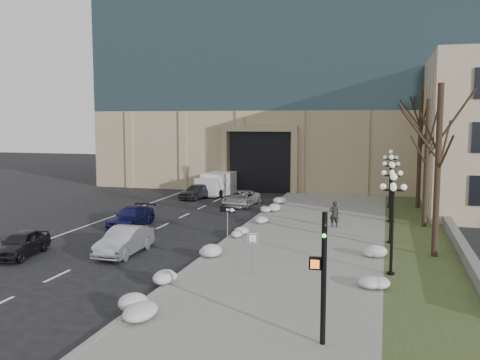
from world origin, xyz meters
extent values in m
plane|color=black|center=(0.00, 0.00, 0.00)|extent=(160.00, 160.00, 0.00)
cube|color=gray|center=(3.50, 14.00, 0.06)|extent=(9.00, 40.00, 0.12)
cube|color=gray|center=(-1.00, 14.00, 0.07)|extent=(0.30, 40.00, 0.14)
cube|color=#374522|center=(10.00, 14.00, 0.05)|extent=(4.00, 40.00, 0.10)
cube|color=slate|center=(12.00, 16.00, 0.35)|extent=(0.50, 30.00, 0.70)
cube|color=tan|center=(-2.00, 42.00, 4.00)|extent=(40.00, 20.00, 8.00)
cube|color=black|center=(-4.00, 33.00, 3.00)|extent=(6.00, 2.50, 6.00)
cube|color=tan|center=(-4.00, 31.60, 6.30)|extent=(7.50, 0.60, 0.60)
cube|color=tan|center=(-7.50, 31.60, 3.00)|extent=(0.60, 0.60, 6.00)
cube|color=tan|center=(-0.50, 31.60, 3.00)|extent=(0.60, 0.60, 6.00)
cube|color=black|center=(14.00, 19.00, 2.50)|extent=(1.40, 0.25, 2.00)
imported|color=black|center=(-10.43, 4.63, 0.68)|extent=(2.13, 4.18, 1.37)
imported|color=#A9ABB0|center=(-5.39, 6.43, 0.73)|extent=(1.57, 4.43, 1.46)
imported|color=#171852|center=(-8.46, 13.29, 0.65)|extent=(1.97, 4.55, 1.30)
imported|color=#BBBBBB|center=(-3.58, 23.55, 0.63)|extent=(2.60, 4.76, 1.27)
imported|color=#313237|center=(-8.52, 26.34, 0.69)|extent=(2.58, 4.35, 1.39)
imported|color=black|center=(4.77, 16.12, 0.98)|extent=(0.73, 0.59, 1.73)
cube|color=silver|center=(-7.51, 30.78, 1.03)|extent=(2.79, 5.35, 2.06)
cube|color=silver|center=(-7.83, 27.71, 0.93)|extent=(2.32, 1.86, 1.65)
cylinder|color=black|center=(-8.83, 28.02, 0.36)|extent=(0.33, 0.74, 0.72)
cylinder|color=black|center=(-6.78, 27.81, 0.36)|extent=(0.33, 0.74, 0.72)
cylinder|color=black|center=(-8.37, 32.42, 0.36)|extent=(0.33, 0.74, 0.72)
cylinder|color=black|center=(-6.32, 32.21, 0.36)|extent=(0.33, 0.74, 0.72)
cylinder|color=slate|center=(-0.16, 8.14, 1.24)|extent=(0.06, 0.06, 2.47)
cube|color=black|center=(-0.16, 8.14, 2.38)|extent=(0.90, 0.19, 0.30)
cube|color=white|center=(-0.02, 8.09, 2.38)|extent=(0.42, 0.08, 0.11)
cone|color=white|center=(0.21, 8.05, 2.38)|extent=(0.25, 0.28, 0.25)
cylinder|color=slate|center=(2.22, 4.19, 1.01)|extent=(0.05, 0.05, 2.01)
cube|color=white|center=(2.22, 4.19, 1.83)|extent=(0.43, 0.16, 0.44)
cube|color=black|center=(2.23, 4.17, 1.83)|extent=(0.37, 0.12, 0.38)
cube|color=white|center=(2.23, 4.16, 1.83)|extent=(0.32, 0.10, 0.33)
cylinder|color=black|center=(6.18, -2.54, 2.17)|extent=(0.17, 0.17, 4.34)
cylinder|color=black|center=(6.18, -2.54, 0.05)|extent=(0.54, 0.54, 0.11)
imported|color=black|center=(6.18, -2.54, 3.58)|extent=(0.20, 0.98, 0.20)
sphere|color=#19E533|center=(6.19, -2.70, 3.63)|extent=(0.13, 0.13, 0.13)
cube|color=black|center=(5.91, -2.55, 2.71)|extent=(0.39, 0.23, 0.38)
cube|color=orange|center=(5.91, -2.67, 2.71)|extent=(0.27, 0.03, 0.27)
ellipsoid|color=silver|center=(-0.70, -1.63, 0.30)|extent=(1.10, 1.60, 0.36)
ellipsoid|color=silver|center=(-0.85, 1.99, 0.30)|extent=(1.10, 1.60, 0.36)
ellipsoid|color=silver|center=(-0.58, 6.77, 0.30)|extent=(1.10, 1.60, 0.36)
ellipsoid|color=silver|center=(-0.80, 11.92, 0.30)|extent=(1.10, 1.60, 0.36)
ellipsoid|color=silver|center=(-0.33, 16.50, 0.30)|extent=(1.10, 1.60, 0.36)
ellipsoid|color=silver|center=(-0.65, 20.86, 0.30)|extent=(1.10, 1.60, 0.36)
ellipsoid|color=silver|center=(-0.71, 25.26, 0.30)|extent=(1.10, 1.60, 0.36)
ellipsoid|color=silver|center=(7.50, 3.55, 0.30)|extent=(1.10, 1.60, 0.36)
ellipsoid|color=silver|center=(7.47, 8.89, 0.30)|extent=(1.10, 1.60, 0.36)
cylinder|color=black|center=(8.30, 6.00, 0.10)|extent=(0.36, 0.36, 0.20)
cylinder|color=black|center=(8.30, 6.00, 2.00)|extent=(0.14, 0.14, 4.00)
cylinder|color=black|center=(8.30, 6.00, 4.00)|extent=(0.10, 0.90, 0.10)
cylinder|color=black|center=(8.30, 6.00, 4.00)|extent=(0.90, 0.10, 0.10)
sphere|color=white|center=(8.30, 6.00, 4.60)|extent=(0.32, 0.32, 0.32)
sphere|color=white|center=(8.75, 6.00, 4.15)|extent=(0.28, 0.28, 0.28)
sphere|color=white|center=(7.85, 6.00, 4.15)|extent=(0.28, 0.28, 0.28)
sphere|color=white|center=(8.30, 6.45, 4.15)|extent=(0.28, 0.28, 0.28)
sphere|color=white|center=(8.30, 5.55, 4.15)|extent=(0.28, 0.28, 0.28)
cylinder|color=black|center=(8.30, 12.50, 0.10)|extent=(0.36, 0.36, 0.20)
cylinder|color=black|center=(8.30, 12.50, 2.00)|extent=(0.14, 0.14, 4.00)
cylinder|color=black|center=(8.30, 12.50, 4.00)|extent=(0.10, 0.90, 0.10)
cylinder|color=black|center=(8.30, 12.50, 4.00)|extent=(0.90, 0.10, 0.10)
sphere|color=white|center=(8.30, 12.50, 4.60)|extent=(0.32, 0.32, 0.32)
sphere|color=white|center=(8.75, 12.50, 4.15)|extent=(0.28, 0.28, 0.28)
sphere|color=white|center=(7.85, 12.50, 4.15)|extent=(0.28, 0.28, 0.28)
sphere|color=white|center=(8.30, 12.95, 4.15)|extent=(0.28, 0.28, 0.28)
sphere|color=white|center=(8.30, 12.05, 4.15)|extent=(0.28, 0.28, 0.28)
cylinder|color=black|center=(8.30, 19.00, 0.10)|extent=(0.36, 0.36, 0.20)
cylinder|color=black|center=(8.30, 19.00, 2.00)|extent=(0.14, 0.14, 4.00)
cylinder|color=black|center=(8.30, 19.00, 4.00)|extent=(0.10, 0.90, 0.10)
cylinder|color=black|center=(8.30, 19.00, 4.00)|extent=(0.90, 0.10, 0.10)
sphere|color=white|center=(8.30, 19.00, 4.60)|extent=(0.32, 0.32, 0.32)
sphere|color=white|center=(8.75, 19.00, 4.15)|extent=(0.28, 0.28, 0.28)
sphere|color=white|center=(7.85, 19.00, 4.15)|extent=(0.28, 0.28, 0.28)
sphere|color=white|center=(8.30, 19.45, 4.15)|extent=(0.28, 0.28, 0.28)
sphere|color=white|center=(8.30, 18.55, 4.15)|extent=(0.28, 0.28, 0.28)
cylinder|color=black|center=(8.30, 25.50, 0.10)|extent=(0.36, 0.36, 0.20)
cylinder|color=black|center=(8.30, 25.50, 2.00)|extent=(0.14, 0.14, 4.00)
cylinder|color=black|center=(8.30, 25.50, 4.00)|extent=(0.10, 0.90, 0.10)
cylinder|color=black|center=(8.30, 25.50, 4.00)|extent=(0.90, 0.10, 0.10)
sphere|color=white|center=(8.30, 25.50, 4.60)|extent=(0.32, 0.32, 0.32)
sphere|color=white|center=(8.75, 25.50, 4.15)|extent=(0.28, 0.28, 0.28)
sphere|color=white|center=(7.85, 25.50, 4.15)|extent=(0.28, 0.28, 0.28)
sphere|color=white|center=(8.30, 25.95, 4.15)|extent=(0.28, 0.28, 0.28)
sphere|color=white|center=(8.30, 25.05, 4.15)|extent=(0.28, 0.28, 0.28)
cylinder|color=black|center=(10.50, 10.00, 4.50)|extent=(0.32, 0.32, 9.00)
cylinder|color=black|center=(10.50, 18.00, 4.25)|extent=(0.32, 0.32, 8.50)
cylinder|color=black|center=(10.50, 26.00, 4.75)|extent=(0.32, 0.32, 9.50)
camera|label=1|loc=(7.95, -18.83, 7.18)|focal=40.00mm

